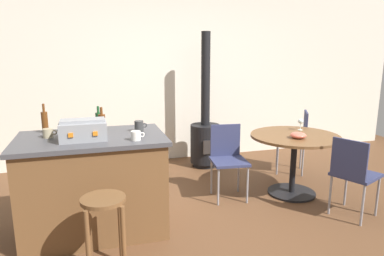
# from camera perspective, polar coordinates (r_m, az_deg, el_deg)

# --- Properties ---
(ground_plane) EXTENTS (8.80, 8.80, 0.00)m
(ground_plane) POSITION_cam_1_polar(r_m,az_deg,el_deg) (3.56, 7.14, -16.23)
(ground_plane) COLOR brown
(back_wall) EXTENTS (8.00, 0.10, 2.70)m
(back_wall) POSITION_cam_1_polar(r_m,az_deg,el_deg) (5.51, -3.01, 8.78)
(back_wall) COLOR silver
(back_wall) RESTS_ON ground_plane
(kitchen_island) EXTENTS (1.34, 0.84, 0.93)m
(kitchen_island) POSITION_cam_1_polar(r_m,az_deg,el_deg) (3.47, -15.70, -8.83)
(kitchen_island) COLOR brown
(kitchen_island) RESTS_ON ground_plane
(wooden_stool) EXTENTS (0.33, 0.33, 0.64)m
(wooden_stool) POSITION_cam_1_polar(r_m,az_deg,el_deg) (2.77, -14.14, -14.23)
(wooden_stool) COLOR brown
(wooden_stool) RESTS_ON ground_plane
(dining_table) EXTENTS (1.04, 1.04, 0.73)m
(dining_table) POSITION_cam_1_polar(r_m,az_deg,el_deg) (4.33, 16.35, -3.31)
(dining_table) COLOR black
(dining_table) RESTS_ON ground_plane
(folding_chair_near) EXTENTS (0.53, 0.53, 0.85)m
(folding_chair_near) POSITION_cam_1_polar(r_m,az_deg,el_deg) (3.94, 24.83, -6.46)
(folding_chair_near) COLOR navy
(folding_chair_near) RESTS_ON ground_plane
(folding_chair_far) EXTENTS (0.54, 0.54, 0.88)m
(folding_chair_far) POSITION_cam_1_polar(r_m,az_deg,el_deg) (5.14, 16.60, -1.26)
(folding_chair_far) COLOR navy
(folding_chair_far) RESTS_ON ground_plane
(folding_chair_left) EXTENTS (0.44, 0.44, 0.85)m
(folding_chair_left) POSITION_cam_1_polar(r_m,az_deg,el_deg) (4.13, 5.85, -4.52)
(folding_chair_left) COLOR navy
(folding_chair_left) RESTS_ON ground_plane
(wood_stove) EXTENTS (0.44, 0.45, 1.98)m
(wood_stove) POSITION_cam_1_polar(r_m,az_deg,el_deg) (5.21, 2.16, -1.12)
(wood_stove) COLOR black
(wood_stove) RESTS_ON ground_plane
(toolbox) EXTENTS (0.40, 0.28, 0.19)m
(toolbox) POSITION_cam_1_polar(r_m,az_deg,el_deg) (3.21, -17.35, -0.31)
(toolbox) COLOR gray
(toolbox) RESTS_ON kitchen_island
(bottle_0) EXTENTS (0.06, 0.06, 0.28)m
(bottle_0) POSITION_cam_1_polar(r_m,az_deg,el_deg) (3.62, -22.92, 0.98)
(bottle_0) COLOR #603314
(bottle_0) RESTS_ON kitchen_island
(bottle_1) EXTENTS (0.07, 0.07, 0.25)m
(bottle_1) POSITION_cam_1_polar(r_m,az_deg,el_deg) (3.44, -14.50, 0.81)
(bottle_1) COLOR #603314
(bottle_1) RESTS_ON kitchen_island
(bottle_2) EXTENTS (0.06, 0.06, 0.24)m
(bottle_2) POSITION_cam_1_polar(r_m,az_deg,el_deg) (3.59, -15.00, 1.19)
(bottle_2) COLOR #194C23
(bottle_2) RESTS_ON kitchen_island
(cup_0) EXTENTS (0.12, 0.09, 0.08)m
(cup_0) POSITION_cam_1_polar(r_m,az_deg,el_deg) (3.10, -9.13, -1.24)
(cup_0) COLOR white
(cup_0) RESTS_ON kitchen_island
(cup_1) EXTENTS (0.12, 0.09, 0.11)m
(cup_1) POSITION_cam_1_polar(r_m,az_deg,el_deg) (3.43, -8.63, 0.30)
(cup_1) COLOR #383838
(cup_1) RESTS_ON kitchen_island
(cup_2) EXTENTS (0.12, 0.09, 0.08)m
(cup_2) POSITION_cam_1_polar(r_m,az_deg,el_deg) (3.41, -22.45, -0.78)
(cup_2) COLOR tan
(cup_2) RESTS_ON kitchen_island
(cup_3) EXTENTS (0.12, 0.08, 0.10)m
(cup_3) POSITION_cam_1_polar(r_m,az_deg,el_deg) (3.58, -19.75, 0.21)
(cup_3) COLOR #4C7099
(cup_3) RESTS_ON kitchen_island
(wine_glass) EXTENTS (0.07, 0.07, 0.14)m
(wine_glass) POSITION_cam_1_polar(r_m,az_deg,el_deg) (4.56, 17.33, 0.99)
(wine_glass) COLOR silver
(wine_glass) RESTS_ON dining_table
(serving_bowl) EXTENTS (0.18, 0.18, 0.07)m
(serving_bowl) POSITION_cam_1_polar(r_m,az_deg,el_deg) (4.13, 16.96, -1.14)
(serving_bowl) COLOR #DB6651
(serving_bowl) RESTS_ON dining_table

